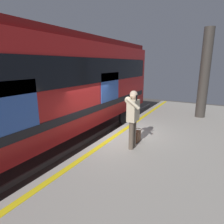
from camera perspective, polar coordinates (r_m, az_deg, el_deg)
name	(u,v)px	position (r m, az deg, el deg)	size (l,w,h in m)	color
ground_plane	(110,156)	(7.26, -0.66, -13.02)	(24.71, 24.71, 0.00)	#4C4742
platform	(163,157)	(6.43, 14.91, -12.81)	(14.22, 3.87, 0.91)	#9E998E
safety_line	(117,134)	(6.76, 1.55, -6.70)	(13.94, 0.16, 0.01)	yellow
track_rail_near	(77,146)	(8.02, -10.30, -9.91)	(18.49, 0.08, 0.16)	slate
track_rail_far	(51,139)	(8.94, -17.54, -7.79)	(18.49, 0.08, 0.16)	slate
train_carriage	(43,84)	(7.28, -19.71, 7.89)	(12.91, 2.90, 4.18)	red
passenger	(133,115)	(5.45, 6.20, -0.90)	(0.57, 0.55, 1.70)	brown
handbag	(137,136)	(6.17, 7.42, -7.04)	(0.32, 0.29, 0.41)	#59331E
station_column	(205,74)	(9.61, 25.78, 10.09)	(0.44, 0.44, 3.92)	#38332D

